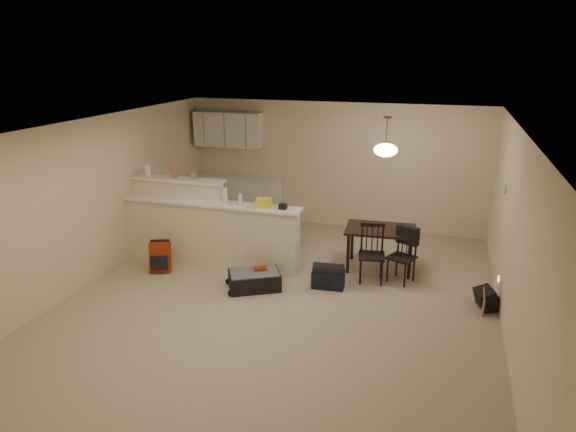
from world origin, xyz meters
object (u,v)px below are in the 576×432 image
at_px(dining_table, 381,233).
at_px(dining_chair_far, 402,256).
at_px(pendant_lamp, 386,149).
at_px(black_daypack, 486,299).
at_px(suitcase, 254,280).
at_px(red_backpack, 160,257).
at_px(navy_duffel, 328,279).
at_px(dining_chair_near, 372,254).

distance_m(dining_table, dining_chair_far, 0.60).
height_order(dining_table, pendant_lamp, pendant_lamp).
bearing_deg(black_daypack, pendant_lamp, 41.92).
bearing_deg(dining_table, black_daypack, -34.38).
xyz_separation_m(suitcase, red_backpack, (-1.70, 0.16, 0.12)).
distance_m(dining_chair_far, navy_duffel, 1.20).
bearing_deg(pendant_lamp, dining_chair_far, -46.85).
distance_m(dining_table, pendant_lamp, 1.37).
height_order(suitcase, black_daypack, black_daypack).
bearing_deg(black_daypack, navy_duffel, 72.27).
height_order(dining_table, navy_duffel, dining_table).
distance_m(dining_chair_far, suitcase, 2.29).
xyz_separation_m(pendant_lamp, suitcase, (-1.70, -1.31, -1.86)).
height_order(dining_table, dining_chair_far, dining_chair_far).
distance_m(dining_table, dining_chair_near, 0.57).
bearing_deg(red_backpack, dining_table, -2.74).
relative_size(dining_chair_far, navy_duffel, 1.75).
distance_m(pendant_lamp, red_backpack, 3.99).
bearing_deg(suitcase, black_daypack, -22.49).
height_order(dining_chair_far, black_daypack, dining_chair_far).
xyz_separation_m(dining_table, dining_chair_near, (-0.06, -0.54, -0.16)).
relative_size(pendant_lamp, black_daypack, 1.92).
relative_size(dining_table, dining_chair_near, 1.29).
xyz_separation_m(pendant_lamp, black_daypack, (1.62, -0.95, -1.85)).
distance_m(pendant_lamp, suitcase, 2.84).
bearing_deg(red_backpack, suitcase, -26.80).
xyz_separation_m(red_backpack, black_daypack, (5.01, 0.21, -0.10)).
distance_m(navy_duffel, black_daypack, 2.26).
xyz_separation_m(dining_chair_far, suitcase, (-2.09, -0.90, -0.30)).
bearing_deg(navy_duffel, red_backpack, 179.75).
bearing_deg(navy_duffel, pendant_lamp, 51.27).
relative_size(dining_chair_near, black_daypack, 2.81).
bearing_deg(suitcase, red_backpack, 145.95).
bearing_deg(dining_table, pendant_lamp, 40.98).
height_order(suitcase, navy_duffel, navy_duffel).
distance_m(dining_chair_far, red_backpack, 3.86).
bearing_deg(suitcase, dining_chair_far, -5.51).
height_order(red_backpack, black_daypack, red_backpack).
height_order(dining_table, black_daypack, dining_table).
distance_m(dining_chair_near, black_daypack, 1.75).
relative_size(dining_chair_near, red_backpack, 1.86).
relative_size(pendant_lamp, dining_chair_far, 0.73).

